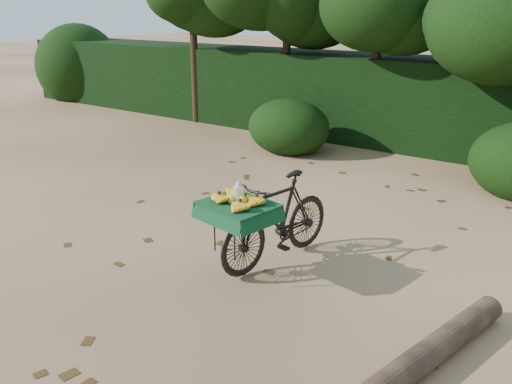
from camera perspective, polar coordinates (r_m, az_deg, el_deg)
The scene contains 7 objects.
ground at distance 6.11m, azimuth 5.32°, elevation -8.42°, with size 80.00×80.00×0.00m, color tan.
vendor_bicycle at distance 6.12m, azimuth 2.12°, elevation -2.83°, with size 0.89×1.84×1.04m.
fallen_log at distance 4.45m, azimuth 13.95°, elevation -18.85°, with size 0.23×0.23×3.21m, color brown.
hedge_backdrop at distance 11.48m, azimuth 21.98°, elevation 8.13°, with size 26.00×1.80×1.80m, color black.
tree_row at distance 10.77m, azimuth 18.17°, elevation 13.85°, with size 14.50×2.00×4.00m, color black, non-canonical shape.
bush_clumps at distance 9.56m, azimuth 21.44°, elevation 3.44°, with size 8.80×1.70×0.90m, color black, non-canonical shape.
leaf_litter at distance 6.62m, azimuth 8.23°, elevation -6.22°, with size 7.00×7.30×0.01m, color #462D12, non-canonical shape.
Camera 1 is at (2.71, -4.70, 2.81)m, focal length 38.00 mm.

